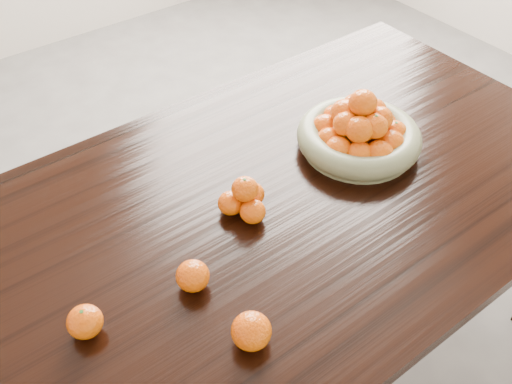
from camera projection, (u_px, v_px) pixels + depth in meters
ground at (244, 378)px, 1.86m from camera, size 5.00×5.00×0.00m
dining_table at (240, 243)px, 1.41m from camera, size 2.00×1.00×0.75m
fruit_bowl at (359, 133)px, 1.51m from camera, size 0.33×0.33×0.18m
orange_pyramid at (245, 199)px, 1.34m from camera, size 0.12×0.12×0.10m
loose_orange_0 at (85, 322)px, 1.10m from camera, size 0.07×0.07×0.07m
loose_orange_1 at (193, 276)px, 1.18m from camera, size 0.07×0.07×0.07m
loose_orange_2 at (251, 331)px, 1.08m from camera, size 0.08×0.08×0.07m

